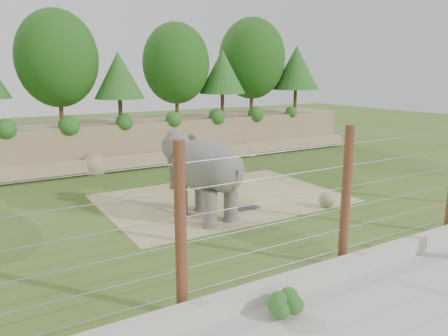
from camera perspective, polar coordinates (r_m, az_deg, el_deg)
ground at (r=16.31m, az=3.65°, el=-6.81°), size 90.00×90.00×0.00m
back_embankment at (r=27.04m, az=-10.78°, el=9.26°), size 30.00×5.52×8.77m
dirt_patch at (r=18.97m, az=-0.26°, el=-3.97°), size 10.00×7.00×0.02m
drain_grate at (r=17.63m, az=2.98°, el=-5.19°), size 1.00×0.60×0.03m
elephant at (r=16.01m, az=-2.47°, el=-1.29°), size 2.45×4.15×3.14m
stone_ball at (r=18.10m, az=13.25°, el=-4.05°), size 0.63×0.63×0.63m
retaining_wall at (r=12.73m, az=16.82°, el=-11.86°), size 26.00×0.35×0.50m
walkway at (r=11.75m, az=24.22°, el=-15.93°), size 26.00×4.00×0.01m
barrier_fence at (r=12.45m, az=15.63°, el=-3.75°), size 20.26×0.26×4.00m
walkway_shrub at (r=10.27m, az=8.21°, el=-17.25°), size 0.60×0.60×0.60m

